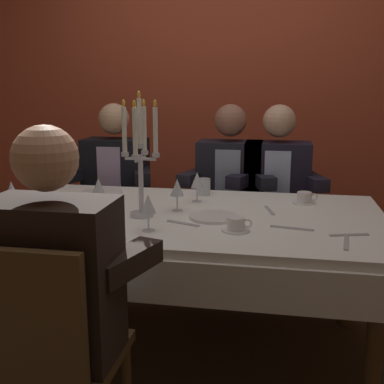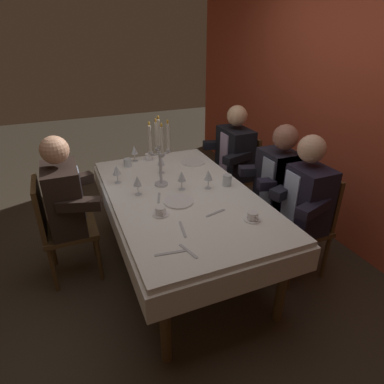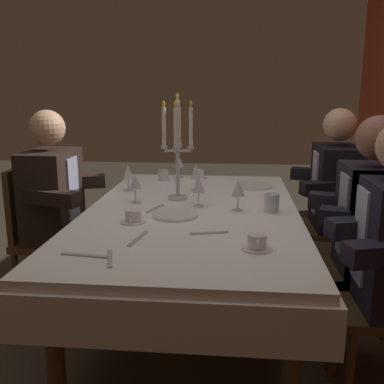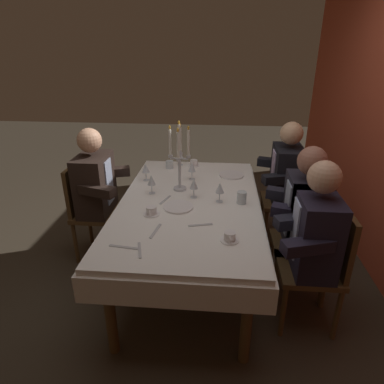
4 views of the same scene
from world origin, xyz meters
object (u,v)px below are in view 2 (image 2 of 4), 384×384
object	(u,v)px
water_tumbler_0	(227,180)
coffee_cup_0	(161,211)
seated_diner_3	(304,196)
seated_diner_0	(235,153)
wine_glass_1	(117,171)
water_tumbler_1	(128,163)
dining_table	(181,206)
dinner_plate_0	(193,162)
wine_glass_2	(182,177)
coffee_cup_2	(149,157)
seated_diner_1	(63,198)
seated_diner_2	(280,181)
candelabra	(160,154)
wine_glass_5	(137,181)
dinner_plate_1	(179,201)
wine_glass_4	(161,161)
wine_glass_3	(208,176)
wine_glass_0	(134,150)
coffee_cup_1	(253,216)

from	to	relation	value
water_tumbler_0	coffee_cup_0	xyz separation A→B (m)	(0.25, -0.67, -0.02)
seated_diner_3	seated_diner_0	bearing A→B (deg)	180.00
wine_glass_1	water_tumbler_1	world-z (taller)	wine_glass_1
dining_table	seated_diner_3	world-z (taller)	seated_diner_3
dinner_plate_0	wine_glass_2	distance (m)	0.61
coffee_cup_2	seated_diner_0	bearing A→B (deg)	80.96
seated_diner_1	seated_diner_2	xyz separation A→B (m)	(0.40, 1.77, 0.00)
water_tumbler_1	coffee_cup_2	distance (m)	0.25
candelabra	wine_glass_5	world-z (taller)	candelabra
dinner_plate_1	seated_diner_1	world-z (taller)	seated_diner_1
candelabra	coffee_cup_2	world-z (taller)	candelabra
wine_glass_4	coffee_cup_2	world-z (taller)	wine_glass_4
wine_glass_5	coffee_cup_0	size ratio (longest dim) A/B	1.24
wine_glass_3	coffee_cup_2	bearing A→B (deg)	-161.94
dinner_plate_0	water_tumbler_0	world-z (taller)	water_tumbler_0
coffee_cup_2	seated_diner_3	world-z (taller)	seated_diner_3
wine_glass_0	wine_glass_4	world-z (taller)	same
wine_glass_0	water_tumbler_0	size ratio (longest dim) A/B	1.71
candelabra	wine_glass_4	xyz separation A→B (m)	(-0.25, 0.08, -0.17)
water_tumbler_1	coffee_cup_1	xyz separation A→B (m)	(1.31, 0.58, -0.01)
dinner_plate_1	wine_glass_0	bearing A→B (deg)	-174.09
wine_glass_2	wine_glass_3	world-z (taller)	same
seated_diner_0	water_tumbler_0	bearing A→B (deg)	-34.31
wine_glass_0	seated_diner_3	size ratio (longest dim) A/B	0.13
dinner_plate_1	wine_glass_4	distance (m)	0.60
wine_glass_3	coffee_cup_1	distance (m)	0.58
coffee_cup_2	seated_diner_2	xyz separation A→B (m)	(0.94, 0.92, -0.03)
candelabra	wine_glass_5	bearing A→B (deg)	-66.62
seated_diner_3	coffee_cup_1	bearing A→B (deg)	-75.37
candelabra	wine_glass_0	distance (m)	0.66
wine_glass_2	seated_diner_0	size ratio (longest dim) A/B	0.13
candelabra	dinner_plate_1	bearing A→B (deg)	4.83
water_tumbler_1	seated_diner_1	bearing A→B (deg)	-53.82
wine_glass_1	seated_diner_2	bearing A→B (deg)	68.99
coffee_cup_1	seated_diner_0	size ratio (longest dim) A/B	0.11
dinner_plate_0	seated_diner_0	xyz separation A→B (m)	(-0.10, 0.54, -0.01)
coffee_cup_0	seated_diner_3	bearing A→B (deg)	81.89
dinner_plate_0	seated_diner_3	size ratio (longest dim) A/B	0.19
water_tumbler_1	seated_diner_0	world-z (taller)	seated_diner_0
wine_glass_2	wine_glass_4	bearing A→B (deg)	-172.85
seated_diner_1	wine_glass_1	bearing A→B (deg)	103.77
water_tumbler_1	seated_diner_1	xyz separation A→B (m)	(0.45, -0.62, -0.04)
coffee_cup_2	seated_diner_2	bearing A→B (deg)	44.33
dinner_plate_0	coffee_cup_2	size ratio (longest dim) A/B	1.76
water_tumbler_1	dinner_plate_1	bearing A→B (deg)	12.67
wine_glass_3	coffee_cup_1	xyz separation A→B (m)	(0.57, 0.07, -0.09)
candelabra	dinner_plate_1	world-z (taller)	candelabra
coffee_cup_2	seated_diner_1	world-z (taller)	seated_diner_1
water_tumbler_0	seated_diner_2	xyz separation A→B (m)	(0.10, 0.47, -0.05)
dinner_plate_0	seated_diner_2	xyz separation A→B (m)	(0.69, 0.54, -0.01)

